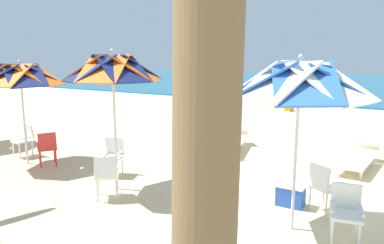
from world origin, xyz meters
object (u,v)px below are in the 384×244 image
beach_umbrella_0 (300,82)px  sun_lounger_1 (358,157)px  plastic_chair_1 (323,184)px  plastic_chair_2 (106,174)px  plastic_chair_0 (346,210)px  plastic_chair_5 (47,147)px  beachgoer_seated (288,105)px  plastic_chair_4 (24,139)px  beach_umbrella_2 (20,76)px  cooler_box (291,195)px  sun_lounger_2 (232,141)px  plastic_chair_3 (113,154)px  beach_umbrella_1 (113,70)px

beach_umbrella_0 → sun_lounger_1: beach_umbrella_0 is taller
plastic_chair_1 → plastic_chair_2: (-3.66, -1.54, 0.00)m
plastic_chair_0 → plastic_chair_5: (-6.91, 0.16, 0.00)m
plastic_chair_5 → beachgoer_seated: (2.55, 12.13, -0.20)m
plastic_chair_2 → plastic_chair_4: bearing=165.7°
plastic_chair_2 → beach_umbrella_2: beach_umbrella_2 is taller
cooler_box → sun_lounger_2: bearing=130.4°
plastic_chair_1 → plastic_chair_4: same height
plastic_chair_0 → sun_lounger_1: bearing=93.7°
beach_umbrella_2 → beachgoer_seated: (3.18, 12.27, -1.94)m
beachgoer_seated → sun_lounger_2: bearing=-84.8°
plastic_chair_5 → plastic_chair_4: bearing=169.0°
plastic_chair_1 → plastic_chair_3: bearing=-174.6°
beach_umbrella_0 → plastic_chair_1: bearing=73.5°
beach_umbrella_1 → plastic_chair_3: beach_umbrella_1 is taller
beach_umbrella_0 → sun_lounger_1: size_ratio=1.24×
beach_umbrella_2 → beachgoer_seated: bearing=75.5°
plastic_chair_5 → beachgoer_seated: size_ratio=0.94×
plastic_chair_0 → cooler_box: bearing=139.8°
plastic_chair_0 → plastic_chair_1: 1.04m
beach_umbrella_2 → plastic_chair_0: bearing=-0.1°
plastic_chair_0 → plastic_chair_5: bearing=178.7°
beachgoer_seated → plastic_chair_0: bearing=-70.5°
cooler_box → beachgoer_seated: (-3.32, 11.41, 0.09)m
plastic_chair_4 → cooler_box: (7.15, 0.48, -0.30)m
beach_umbrella_1 → cooler_box: beach_umbrella_1 is taller
beach_umbrella_0 → plastic_chair_0: beach_umbrella_0 is taller
sun_lounger_1 → plastic_chair_1: bearing=-94.5°
plastic_chair_4 → plastic_chair_5: bearing=-11.0°
plastic_chair_3 → sun_lounger_2: plastic_chair_3 is taller
plastic_chair_3 → beachgoer_seated: bearing=86.7°
plastic_chair_3 → plastic_chair_0: bearing=-5.5°
beach_umbrella_1 → plastic_chair_2: beach_umbrella_1 is taller
plastic_chair_2 → beachgoer_seated: 12.91m
plastic_chair_3 → plastic_chair_4: 3.16m
plastic_chair_0 → sun_lounger_2: plastic_chair_0 is taller
plastic_chair_1 → plastic_chair_2: bearing=-157.2°
plastic_chair_2 → plastic_chair_5: (-2.76, 0.78, 0.00)m
plastic_chair_3 → plastic_chair_5: bearing=-169.9°
beach_umbrella_0 → plastic_chair_0: size_ratio=3.16×
plastic_chair_1 → beachgoer_seated: bearing=108.8°
plastic_chair_1 → sun_lounger_2: plastic_chair_1 is taller
plastic_chair_0 → plastic_chair_1: bearing=118.3°
beach_umbrella_0 → plastic_chair_1: beach_umbrella_0 is taller
sun_lounger_2 → plastic_chair_2: bearing=-97.1°
plastic_chair_1 → beach_umbrella_2: bearing=-172.7°
plastic_chair_3 → plastic_chair_1: bearing=5.4°
plastic_chair_1 → plastic_chair_5: (-6.42, -0.76, 0.00)m
plastic_chair_0 → plastic_chair_2: bearing=-171.5°
plastic_chair_4 → beachgoer_seated: size_ratio=0.94×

